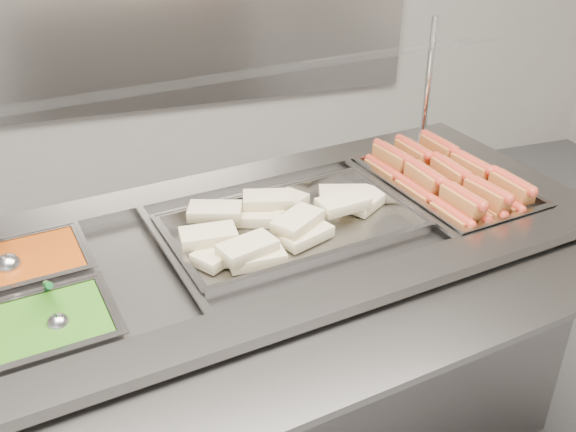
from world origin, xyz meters
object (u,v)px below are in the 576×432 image
object	(u,v)px
sneeze_guard	(236,80)
serving_spoon	(56,317)
steam_counter	(274,349)
pan_wraps	(291,230)
pan_hotdogs	(445,193)
ladle	(8,264)

from	to	relation	value
sneeze_guard	serving_spoon	bearing A→B (deg)	-139.89
steam_counter	pan_wraps	xyz separation A→B (m)	(0.06, 0.01, 0.43)
serving_spoon	sneeze_guard	bearing A→B (deg)	40.11
sneeze_guard	pan_hotdogs	world-z (taller)	sneeze_guard
serving_spoon	pan_wraps	bearing A→B (deg)	21.70
steam_counter	sneeze_guard	xyz separation A→B (m)	(-0.04, 0.22, 0.83)
ladle	sneeze_guard	bearing A→B (deg)	16.50
ladle	serving_spoon	xyz separation A→B (m)	(0.12, -0.27, 0.00)
pan_hotdogs	pan_wraps	bearing A→B (deg)	-170.82
steam_counter	serving_spoon	distance (m)	0.79
pan_hotdogs	ladle	bearing A→B (deg)	-176.51
steam_counter	ladle	bearing A→B (deg)	178.39
sneeze_guard	ladle	distance (m)	0.79
pan_wraps	serving_spoon	world-z (taller)	serving_spoon
steam_counter	sneeze_guard	world-z (taller)	sneeze_guard
pan_hotdogs	sneeze_guard	bearing A→B (deg)	169.90
sneeze_guard	ladle	size ratio (longest dim) A/B	8.49
sneeze_guard	pan_wraps	world-z (taller)	sneeze_guard
serving_spoon	ladle	bearing A→B (deg)	113.20
pan_hotdogs	serving_spoon	xyz separation A→B (m)	(-1.22, -0.35, 0.05)
pan_wraps	sneeze_guard	bearing A→B (deg)	114.53
pan_hotdogs	pan_wraps	size ratio (longest dim) A/B	0.81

